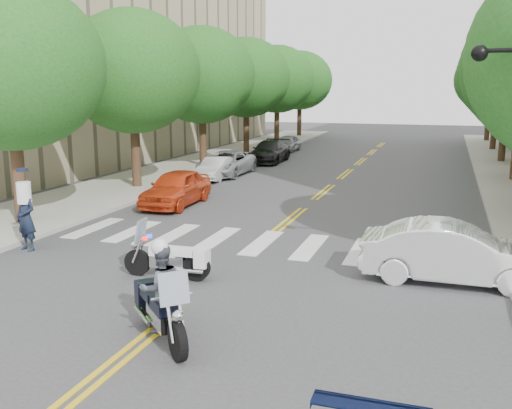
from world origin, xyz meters
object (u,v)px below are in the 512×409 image
at_px(officer_standing, 26,218).
at_px(convertible, 454,253).
at_px(motorcycle_police, 160,295).
at_px(motorcycle_parked, 174,259).

height_order(officer_standing, convertible, officer_standing).
relative_size(motorcycle_police, officer_standing, 1.02).
relative_size(officer_standing, convertible, 0.44).
bearing_deg(convertible, motorcycle_parked, 105.30).
xyz_separation_m(motorcycle_police, motorcycle_parked, (-1.39, 3.34, -0.38)).
height_order(motorcycle_police, officer_standing, motorcycle_police).
bearing_deg(motorcycle_parked, motorcycle_police, -160.74).
height_order(motorcycle_parked, officer_standing, officer_standing).
xyz_separation_m(motorcycle_parked, convertible, (6.77, 1.99, 0.23)).
relative_size(motorcycle_parked, officer_standing, 1.17).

